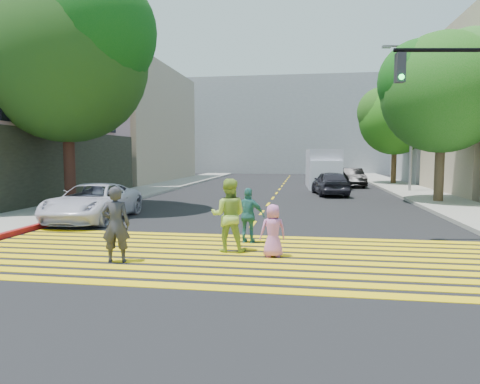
% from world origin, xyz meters
% --- Properties ---
extents(ground, '(120.00, 120.00, 0.00)m').
position_xyz_m(ground, '(0.00, 0.00, 0.00)').
color(ground, black).
extents(sidewalk_left, '(3.00, 40.00, 0.15)m').
position_xyz_m(sidewalk_left, '(-8.50, 22.00, 0.07)').
color(sidewalk_left, gray).
rests_on(sidewalk_left, ground).
extents(sidewalk_right, '(3.00, 60.00, 0.15)m').
position_xyz_m(sidewalk_right, '(8.50, 15.00, 0.07)').
color(sidewalk_right, gray).
rests_on(sidewalk_right, ground).
extents(curb_red, '(0.20, 8.00, 0.16)m').
position_xyz_m(curb_red, '(-6.90, 6.00, 0.08)').
color(curb_red, maroon).
rests_on(curb_red, ground).
extents(crosswalk, '(13.40, 5.30, 0.01)m').
position_xyz_m(crosswalk, '(0.00, 1.28, 0.01)').
color(crosswalk, yellow).
rests_on(crosswalk, ground).
extents(lane_line, '(0.12, 34.40, 0.01)m').
position_xyz_m(lane_line, '(0.00, 22.50, 0.01)').
color(lane_line, yellow).
rests_on(lane_line, ground).
extents(building_left_tan, '(12.00, 16.00, 10.00)m').
position_xyz_m(building_left_tan, '(-16.00, 28.00, 5.00)').
color(building_left_tan, tan).
rests_on(building_left_tan, ground).
extents(building_right_grey, '(10.00, 10.00, 10.00)m').
position_xyz_m(building_right_grey, '(15.00, 30.00, 5.00)').
color(building_right_grey, gray).
rests_on(building_right_grey, ground).
extents(backdrop_block, '(30.00, 8.00, 12.00)m').
position_xyz_m(backdrop_block, '(0.00, 48.00, 6.00)').
color(backdrop_block, gray).
rests_on(backdrop_block, ground).
extents(tree_left, '(9.52, 9.26, 10.14)m').
position_xyz_m(tree_left, '(-8.33, 8.65, 6.84)').
color(tree_left, '#4A2318').
rests_on(tree_left, ground).
extents(tree_right_near, '(7.23, 6.89, 8.43)m').
position_xyz_m(tree_right_near, '(8.36, 13.52, 5.70)').
color(tree_right_near, '#3E2D1A').
rests_on(tree_right_near, ground).
extents(tree_right_far, '(6.53, 6.07, 8.13)m').
position_xyz_m(tree_right_far, '(8.76, 26.73, 5.49)').
color(tree_right_far, '#45301A').
rests_on(tree_right_far, ground).
extents(pedestrian_man, '(0.71, 0.55, 1.73)m').
position_xyz_m(pedestrian_man, '(-2.43, 0.32, 0.87)').
color(pedestrian_man, '#323136').
rests_on(pedestrian_man, ground).
extents(pedestrian_woman, '(0.93, 0.75, 1.84)m').
position_xyz_m(pedestrian_woman, '(-0.10, 1.75, 0.92)').
color(pedestrian_woman, '#99BE43').
rests_on(pedestrian_woman, ground).
extents(pedestrian_child, '(0.72, 0.58, 1.27)m').
position_xyz_m(pedestrian_child, '(1.05, 1.35, 0.64)').
color(pedestrian_child, '#C76CAD').
rests_on(pedestrian_child, ground).
extents(pedestrian_extra, '(0.93, 0.47, 1.53)m').
position_xyz_m(pedestrian_extra, '(0.26, 2.85, 0.76)').
color(pedestrian_extra, '#2C7271').
rests_on(pedestrian_extra, ground).
extents(white_sedan, '(2.47, 5.00, 1.36)m').
position_xyz_m(white_sedan, '(-5.96, 5.98, 0.68)').
color(white_sedan, silver).
rests_on(white_sedan, ground).
extents(dark_car_near, '(2.32, 4.51, 1.47)m').
position_xyz_m(dark_car_near, '(3.25, 17.20, 0.73)').
color(dark_car_near, black).
rests_on(dark_car_near, ground).
extents(silver_car, '(2.08, 4.28, 1.20)m').
position_xyz_m(silver_car, '(3.62, 28.35, 0.60)').
color(silver_car, '#9FA3A7').
rests_on(silver_car, ground).
extents(dark_car_parked, '(1.79, 4.34, 1.40)m').
position_xyz_m(dark_car_parked, '(5.21, 24.13, 0.70)').
color(dark_car_parked, black).
rests_on(dark_car_parked, ground).
extents(white_van, '(2.50, 6.02, 2.80)m').
position_xyz_m(white_van, '(3.04, 22.90, 1.33)').
color(white_van, '#AEADC0').
rests_on(white_van, ground).
extents(street_lamp, '(2.09, 0.57, 9.25)m').
position_xyz_m(street_lamp, '(8.09, 19.44, 5.31)').
color(street_lamp, gray).
rests_on(street_lamp, ground).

